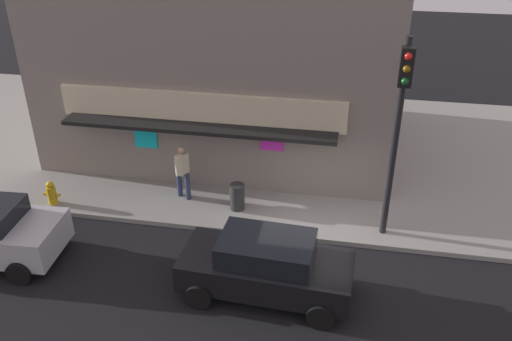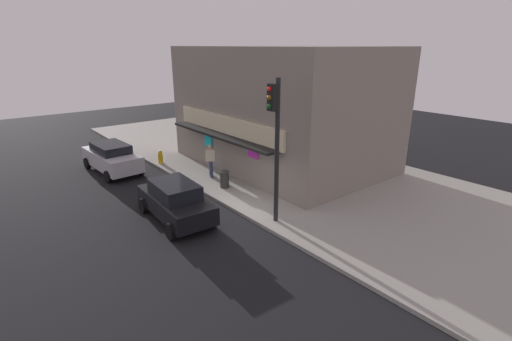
# 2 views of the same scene
# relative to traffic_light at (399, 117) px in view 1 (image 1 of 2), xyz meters

# --- Properties ---
(ground_plane) EXTENTS (61.41, 61.41, 0.00)m
(ground_plane) POSITION_rel_traffic_light_xyz_m (-2.02, -0.57, -3.70)
(ground_plane) COLOR black
(sidewalk) EXTENTS (40.94, 11.31, 0.15)m
(sidewalk) POSITION_rel_traffic_light_xyz_m (-2.02, 5.09, -3.62)
(sidewalk) COLOR gray
(sidewalk) RESTS_ON ground_plane
(corner_building) EXTENTS (11.55, 8.52, 6.58)m
(corner_building) POSITION_rel_traffic_light_xyz_m (-5.62, 5.53, -0.26)
(corner_building) COLOR gray
(corner_building) RESTS_ON sidewalk
(traffic_light) EXTENTS (0.32, 0.58, 5.57)m
(traffic_light) POSITION_rel_traffic_light_xyz_m (0.00, 0.00, 0.00)
(traffic_light) COLOR black
(traffic_light) RESTS_ON sidewalk
(fire_hydrant) EXTENTS (0.52, 0.28, 0.77)m
(fire_hydrant) POSITION_rel_traffic_light_xyz_m (-9.91, -0.17, -3.18)
(fire_hydrant) COLOR gold
(fire_hydrant) RESTS_ON sidewalk
(trash_can) EXTENTS (0.44, 0.44, 0.82)m
(trash_can) POSITION_rel_traffic_light_xyz_m (-4.29, 0.57, -3.14)
(trash_can) COLOR #2D2D2D
(trash_can) RESTS_ON sidewalk
(pedestrian) EXTENTS (0.53, 0.51, 1.75)m
(pedestrian) POSITION_rel_traffic_light_xyz_m (-6.07, 0.91, -2.60)
(pedestrian) COLOR navy
(pedestrian) RESTS_ON sidewalk
(parked_car_black) EXTENTS (4.18, 2.13, 1.61)m
(parked_car_black) POSITION_rel_traffic_light_xyz_m (-2.86, -2.80, -2.88)
(parked_car_black) COLOR black
(parked_car_black) RESTS_ON ground_plane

